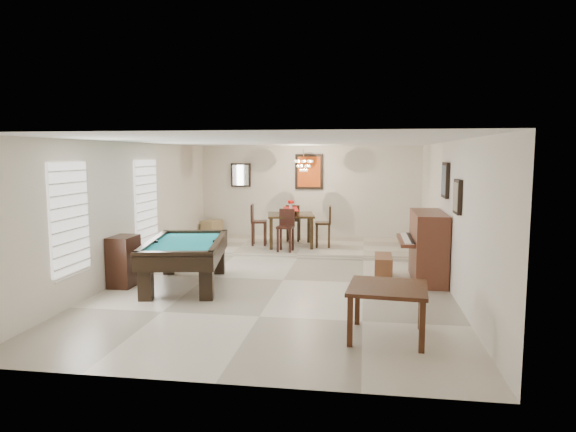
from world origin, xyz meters
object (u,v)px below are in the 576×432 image
(pool_table, at_px, (186,264))
(apothecary_chest, at_px, (124,261))
(chandelier, at_px, (304,161))
(dining_chair_west, at_px, (259,225))
(corner_bench, at_px, (212,228))
(square_table, at_px, (387,312))
(dining_chair_south, at_px, (285,230))
(dining_table, at_px, (291,228))
(upright_piano, at_px, (420,246))
(dining_chair_north, at_px, (293,223))
(dining_chair_east, at_px, (323,226))
(piano_bench, at_px, (383,267))
(flower_vase, at_px, (291,204))

(pool_table, bearing_deg, apothecary_chest, -179.73)
(apothecary_chest, distance_m, chandelier, 5.23)
(apothecary_chest, height_order, dining_chair_west, dining_chair_west)
(corner_bench, xyz_separation_m, chandelier, (2.64, -0.90, 1.86))
(pool_table, bearing_deg, square_table, -41.92)
(dining_chair_south, bearing_deg, square_table, -62.57)
(dining_chair_south, bearing_deg, dining_table, 93.04)
(upright_piano, bearing_deg, pool_table, -166.24)
(upright_piano, xyz_separation_m, dining_chair_north, (-2.87, 3.36, -0.05))
(apothecary_chest, bearing_deg, upright_piano, 13.04)
(apothecary_chest, bearing_deg, corner_bench, 88.47)
(dining_chair_east, bearing_deg, square_table, 9.19)
(pool_table, xyz_separation_m, dining_table, (1.40, 3.62, 0.18))
(piano_bench, relative_size, dining_chair_south, 0.84)
(dining_chair_north, bearing_deg, dining_table, 91.92)
(piano_bench, bearing_deg, flower_vase, 129.45)
(upright_piano, distance_m, apothecary_chest, 5.47)
(dining_chair_west, bearing_deg, piano_bench, -139.09)
(dining_table, xyz_separation_m, dining_chair_west, (-0.80, 0.01, 0.05))
(apothecary_chest, bearing_deg, chandelier, 55.67)
(dining_table, xyz_separation_m, dining_chair_north, (-0.04, 0.78, 0.02))
(corner_bench, bearing_deg, dining_chair_east, -19.93)
(dining_chair_east, bearing_deg, dining_chair_west, -93.84)
(upright_piano, relative_size, dining_chair_east, 1.55)
(pool_table, bearing_deg, corner_bench, 91.45)
(square_table, relative_size, chandelier, 1.65)
(dining_chair_south, relative_size, dining_chair_west, 0.97)
(dining_chair_west, xyz_separation_m, corner_bench, (-1.56, 1.13, -0.28))
(dining_chair_north, relative_size, dining_chair_west, 0.94)
(square_table, relative_size, piano_bench, 1.20)
(dining_chair_east, height_order, corner_bench, dining_chair_east)
(apothecary_chest, height_order, flower_vase, flower_vase)
(piano_bench, bearing_deg, upright_piano, 3.53)
(pool_table, relative_size, dining_chair_east, 2.36)
(flower_vase, bearing_deg, dining_table, 0.00)
(square_table, distance_m, dining_table, 6.17)
(dining_chair_north, bearing_deg, upright_piano, 129.55)
(pool_table, xyz_separation_m, dining_chair_south, (1.38, 2.90, 0.22))
(pool_table, relative_size, dining_table, 2.14)
(apothecary_chest, relative_size, dining_chair_north, 0.96)
(flower_vase, height_order, dining_chair_east, flower_vase)
(dining_chair_south, xyz_separation_m, dining_chair_north, (-0.02, 1.50, -0.01))
(flower_vase, relative_size, dining_chair_west, 0.23)
(dining_chair_north, bearing_deg, apothecary_chest, 60.99)
(upright_piano, bearing_deg, dining_chair_east, 128.14)
(piano_bench, xyz_separation_m, corner_bench, (-4.52, 3.77, 0.12))
(piano_bench, height_order, chandelier, chandelier)
(piano_bench, distance_m, flower_vase, 3.52)
(apothecary_chest, height_order, dining_chair_north, dining_chair_north)
(apothecary_chest, xyz_separation_m, dining_chair_east, (3.29, 3.82, 0.17))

